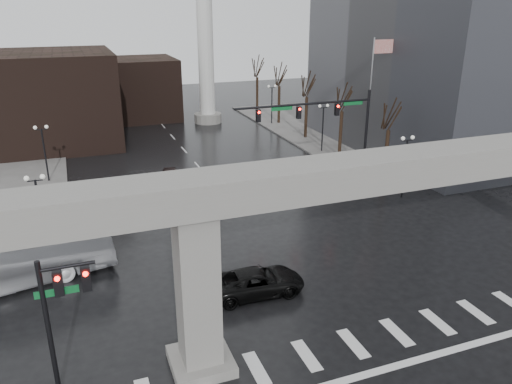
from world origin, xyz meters
The scene contains 22 objects.
ground centered at (0.00, 0.00, 0.00)m, with size 160.00×160.00×0.00m, color black.
sidewalk_ne centered at (26.00, 36.00, 0.07)m, with size 28.00×36.00×0.15m, color slate.
elevated_guideway centered at (1.26, 0.00, 6.88)m, with size 48.00×2.60×8.70m.
building_far_left centered at (-14.00, 42.00, 5.00)m, with size 16.00×14.00×10.00m, color black.
building_far_mid centered at (-2.00, 52.00, 4.00)m, with size 10.00×10.00×8.00m, color black.
smokestack centered at (6.00, 46.00, 13.35)m, with size 3.60×3.60×30.00m.
signal_mast_arm centered at (8.99, 18.80, 5.83)m, with size 12.12×0.43×8.00m.
signal_left_pole centered at (-12.25, 0.50, 4.07)m, with size 2.30×0.30×6.00m.
flagpole_assembly centered at (15.29, 22.00, 7.53)m, with size 2.06×0.12×12.00m.
lamp_right_0 centered at (13.50, 14.00, 3.47)m, with size 1.22×0.32×5.11m.
lamp_right_1 centered at (13.50, 28.00, 3.47)m, with size 1.22×0.32×5.11m.
lamp_right_2 centered at (13.50, 42.00, 3.47)m, with size 1.22×0.32×5.11m.
lamp_left_0 centered at (-13.50, 14.00, 3.47)m, with size 1.22×0.32×5.11m.
lamp_left_1 centered at (-13.50, 28.00, 3.47)m, with size 1.22×0.32×5.11m.
lamp_left_2 centered at (-13.50, 42.00, 3.47)m, with size 1.22×0.32×5.11m.
tree_right_0 centered at (14.53, 18.02, 2.79)m, with size 1.09×1.58×7.50m.
tree_right_1 centered at (14.53, 26.02, 2.85)m, with size 1.09×1.61×7.67m.
tree_right_2 centered at (14.53, 34.02, 2.91)m, with size 1.10×1.63×7.85m.
tree_right_3 centered at (14.53, 42.02, 2.98)m, with size 1.11×1.66×8.02m.
tree_right_4 centered at (14.53, 50.02, 3.04)m, with size 1.12×1.69×8.19m.
pickup_truck centered at (-2.66, 4.58, 0.72)m, with size 2.38×5.16×1.43m, color black.
far_car centered at (-3.54, 23.79, 0.64)m, with size 1.52×3.78×1.29m, color black.
Camera 1 is at (-10.96, -17.35, 14.79)m, focal length 35.00 mm.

